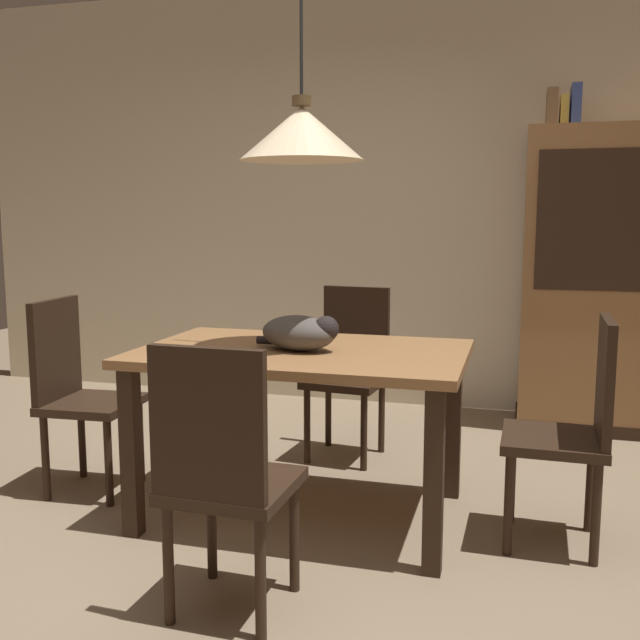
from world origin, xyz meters
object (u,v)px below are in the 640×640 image
at_px(chair_left_side, 77,387).
at_px(pendant_lamp, 302,133).
at_px(chair_right_side, 575,422).
at_px(chair_far_back, 350,364).
at_px(cat_sleeping, 301,333).
at_px(chair_near_front, 223,470).
at_px(book_yellow_short, 564,112).
at_px(book_brown_thick, 552,109).
at_px(hutch_bookcase, 616,288).
at_px(book_blue_wide, 575,106).
at_px(dining_table, 303,372).

distance_m(chair_left_side, pendant_lamp, 1.61).
xyz_separation_m(chair_right_side, chair_far_back, (-1.12, 0.88, 0.00)).
relative_size(chair_right_side, cat_sleeping, 2.32).
distance_m(chair_near_front, pendant_lamp, 1.45).
distance_m(chair_right_side, chair_far_back, 1.42).
bearing_deg(pendant_lamp, chair_right_side, -0.08).
bearing_deg(chair_right_side, book_yellow_short, 90.59).
xyz_separation_m(chair_near_front, pendant_lamp, (0.00, 0.88, 1.15)).
distance_m(cat_sleeping, book_brown_thick, 2.36).
distance_m(chair_near_front, chair_far_back, 1.76).
bearing_deg(chair_far_back, book_yellow_short, 38.53).
bearing_deg(chair_right_side, chair_far_back, 141.86).
xyz_separation_m(pendant_lamp, hutch_bookcase, (1.46, 1.75, -0.77)).
bearing_deg(cat_sleeping, book_brown_thick, 59.80).
xyz_separation_m(cat_sleeping, hutch_bookcase, (1.46, 1.78, 0.06)).
distance_m(chair_far_back, cat_sleeping, 0.96).
height_order(chair_right_side, book_blue_wide, book_blue_wide).
bearing_deg(book_blue_wide, pendant_lamp, -123.80).
bearing_deg(chair_left_side, pendant_lamp, 0.24).
bearing_deg(chair_far_back, book_brown_thick, 40.35).
xyz_separation_m(cat_sleeping, book_brown_thick, (1.04, 1.79, 1.13)).
height_order(chair_near_front, chair_left_side, same).
distance_m(chair_right_side, hutch_bookcase, 1.83).
distance_m(dining_table, book_blue_wide, 2.49).
bearing_deg(chair_near_front, chair_left_side, 142.19).
height_order(cat_sleeping, book_yellow_short, book_yellow_short).
xyz_separation_m(dining_table, book_brown_thick, (1.04, 1.76, 1.31)).
bearing_deg(cat_sleeping, chair_far_back, 89.61).
relative_size(chair_far_back, book_yellow_short, 4.65).
relative_size(chair_near_front, pendant_lamp, 0.72).
bearing_deg(dining_table, cat_sleeping, -86.20).
bearing_deg(chair_far_back, dining_table, -90.53).
height_order(chair_near_front, book_yellow_short, book_yellow_short).
bearing_deg(chair_far_back, chair_left_side, -142.16).
xyz_separation_m(chair_right_side, chair_left_side, (-2.26, -0.00, 0.00)).
height_order(book_brown_thick, book_yellow_short, book_brown_thick).
height_order(chair_left_side, pendant_lamp, pendant_lamp).
distance_m(dining_table, pendant_lamp, 1.01).
distance_m(cat_sleeping, hutch_bookcase, 2.30).
xyz_separation_m(hutch_bookcase, book_yellow_short, (-0.35, 0.00, 1.05)).
xyz_separation_m(chair_right_side, chair_near_front, (-1.13, -0.88, 0.00)).
distance_m(chair_left_side, chair_far_back, 1.44).
bearing_deg(book_yellow_short, chair_near_front, -112.90).
relative_size(chair_near_front, chair_left_side, 1.00).
bearing_deg(chair_near_front, cat_sleeping, 89.72).
distance_m(chair_near_front, book_blue_wide, 3.23).
distance_m(hutch_bookcase, book_blue_wide, 1.12).
relative_size(chair_right_side, chair_near_front, 1.00).
bearing_deg(book_brown_thick, pendant_lamp, -120.68).
distance_m(book_brown_thick, book_yellow_short, 0.07).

